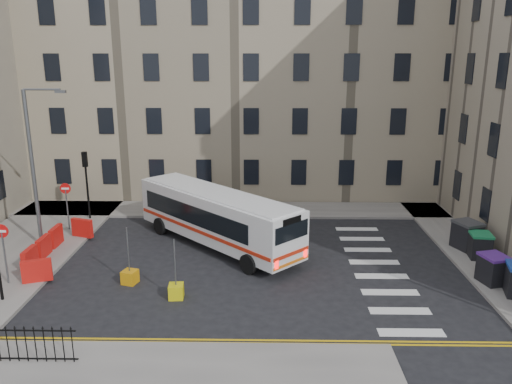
{
  "coord_description": "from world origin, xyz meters",
  "views": [
    {
      "loc": [
        -1.35,
        -22.2,
        9.73
      ],
      "look_at": [
        -1.79,
        2.31,
        3.0
      ],
      "focal_mm": 35.0,
      "sensor_mm": 36.0,
      "label": 1
    }
  ],
  "objects_px": {
    "wheelie_bin_c": "(480,245)",
    "bollard_chevron": "(176,291)",
    "wheelie_bin_d": "(467,235)",
    "wheelie_bin_b": "(493,269)",
    "streetlamp": "(33,167)",
    "wheelie_bin_e": "(466,233)",
    "bollard_yellow": "(130,277)",
    "bus": "(216,216)"
  },
  "relations": [
    {
      "from": "streetlamp",
      "to": "wheelie_bin_c",
      "type": "relative_size",
      "value": 6.48
    },
    {
      "from": "wheelie_bin_c",
      "to": "wheelie_bin_e",
      "type": "height_order",
      "value": "wheelie_bin_c"
    },
    {
      "from": "bollard_yellow",
      "to": "bollard_chevron",
      "type": "distance_m",
      "value": 2.65
    },
    {
      "from": "wheelie_bin_c",
      "to": "streetlamp",
      "type": "bearing_deg",
      "value": -175.51
    },
    {
      "from": "wheelie_bin_d",
      "to": "bollard_yellow",
      "type": "height_order",
      "value": "wheelie_bin_d"
    },
    {
      "from": "streetlamp",
      "to": "wheelie_bin_b",
      "type": "relative_size",
      "value": 5.95
    },
    {
      "from": "wheelie_bin_c",
      "to": "wheelie_bin_e",
      "type": "xyz_separation_m",
      "value": [
        0.08,
        1.93,
        -0.07
      ]
    },
    {
      "from": "wheelie_bin_d",
      "to": "streetlamp",
      "type": "bearing_deg",
      "value": 158.38
    },
    {
      "from": "streetlamp",
      "to": "bollard_yellow",
      "type": "bearing_deg",
      "value": -35.73
    },
    {
      "from": "wheelie_bin_c",
      "to": "wheelie_bin_e",
      "type": "distance_m",
      "value": 1.94
    },
    {
      "from": "bollard_chevron",
      "to": "bollard_yellow",
      "type": "bearing_deg",
      "value": 149.49
    },
    {
      "from": "bus",
      "to": "wheelie_bin_e",
      "type": "xyz_separation_m",
      "value": [
        13.11,
        0.22,
        -0.95
      ]
    },
    {
      "from": "bollard_yellow",
      "to": "bus",
      "type": "bearing_deg",
      "value": 53.34
    },
    {
      "from": "wheelie_bin_b",
      "to": "wheelie_bin_c",
      "type": "height_order",
      "value": "wheelie_bin_b"
    },
    {
      "from": "streetlamp",
      "to": "wheelie_bin_c",
      "type": "xyz_separation_m",
      "value": [
        22.17,
        -1.25,
        -3.56
      ]
    },
    {
      "from": "streetlamp",
      "to": "wheelie_bin_e",
      "type": "height_order",
      "value": "streetlamp"
    },
    {
      "from": "bus",
      "to": "bollard_chevron",
      "type": "distance_m",
      "value": 6.19
    },
    {
      "from": "bollard_chevron",
      "to": "wheelie_bin_e",
      "type": "bearing_deg",
      "value": 23.34
    },
    {
      "from": "bus",
      "to": "bollard_chevron",
      "type": "height_order",
      "value": "bus"
    },
    {
      "from": "bollard_yellow",
      "to": "bollard_chevron",
      "type": "height_order",
      "value": "same"
    },
    {
      "from": "streetlamp",
      "to": "bus",
      "type": "distance_m",
      "value": 9.53
    },
    {
      "from": "wheelie_bin_e",
      "to": "wheelie_bin_c",
      "type": "bearing_deg",
      "value": -67.74
    },
    {
      "from": "wheelie_bin_b",
      "to": "wheelie_bin_c",
      "type": "relative_size",
      "value": 1.09
    },
    {
      "from": "bollard_yellow",
      "to": "wheelie_bin_e",
      "type": "bearing_deg",
      "value": 16.21
    },
    {
      "from": "wheelie_bin_c",
      "to": "wheelie_bin_d",
      "type": "bearing_deg",
      "value": 104.88
    },
    {
      "from": "bollard_yellow",
      "to": "wheelie_bin_c",
      "type": "bearing_deg",
      "value": 9.9
    },
    {
      "from": "bus",
      "to": "bollard_chevron",
      "type": "relative_size",
      "value": 15.32
    },
    {
      "from": "wheelie_bin_e",
      "to": "bollard_chevron",
      "type": "bearing_deg",
      "value": -132.16
    },
    {
      "from": "wheelie_bin_b",
      "to": "bollard_yellow",
      "type": "relative_size",
      "value": 2.28
    },
    {
      "from": "wheelie_bin_b",
      "to": "wheelie_bin_e",
      "type": "xyz_separation_m",
      "value": [
        0.66,
        4.75,
        -0.08
      ]
    },
    {
      "from": "wheelie_bin_c",
      "to": "bollard_chevron",
      "type": "xyz_separation_m",
      "value": [
        -14.17,
        -4.21,
        -0.48
      ]
    },
    {
      "from": "streetlamp",
      "to": "wheelie_bin_e",
      "type": "distance_m",
      "value": 22.55
    },
    {
      "from": "streetlamp",
      "to": "wheelie_bin_b",
      "type": "xyz_separation_m",
      "value": [
        21.58,
        -4.06,
        -3.55
      ]
    },
    {
      "from": "wheelie_bin_b",
      "to": "bollard_yellow",
      "type": "bearing_deg",
      "value": 165.48
    },
    {
      "from": "wheelie_bin_b",
      "to": "wheelie_bin_d",
      "type": "bearing_deg",
      "value": 69.19
    },
    {
      "from": "bus",
      "to": "wheelie_bin_d",
      "type": "bearing_deg",
      "value": -46.92
    },
    {
      "from": "wheelie_bin_d",
      "to": "bollard_chevron",
      "type": "height_order",
      "value": "wheelie_bin_d"
    },
    {
      "from": "wheelie_bin_e",
      "to": "bollard_yellow",
      "type": "relative_size",
      "value": 2.15
    },
    {
      "from": "bus",
      "to": "bollard_yellow",
      "type": "xyz_separation_m",
      "value": [
        -3.41,
        -4.59,
        -1.36
      ]
    },
    {
      "from": "streetlamp",
      "to": "wheelie_bin_d",
      "type": "distance_m",
      "value": 22.28
    },
    {
      "from": "bus",
      "to": "wheelie_bin_e",
      "type": "bearing_deg",
      "value": -43.75
    },
    {
      "from": "bus",
      "to": "wheelie_bin_b",
      "type": "height_order",
      "value": "bus"
    }
  ]
}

